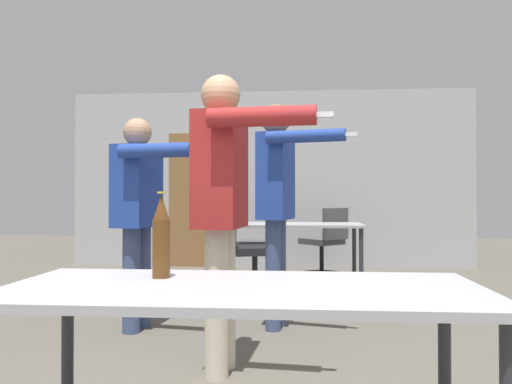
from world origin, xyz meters
name	(u,v)px	position (x,y,z in m)	size (l,w,h in m)	color
back_wall	(268,180)	(-0.03, 6.11, 1.33)	(6.10, 0.12, 2.68)	#B2B5B7
conference_table_near	(243,308)	(0.21, 0.24, 0.67)	(1.67, 0.72, 0.75)	#A8A8AD
conference_table_far	(284,229)	(0.26, 4.47, 0.68)	(1.85, 0.79, 0.75)	#A8A8AD
person_far_watching	(223,192)	(-0.04, 1.50, 1.09)	(0.81, 0.73, 1.80)	beige
person_right_polo	(278,190)	(0.25, 2.55, 1.12)	(0.77, 0.72, 1.82)	#3D4C75
person_left_plaid	(139,202)	(-0.86, 2.41, 1.02)	(0.76, 0.74, 1.70)	#3D4C75
office_chair_mid_tucked	(261,246)	(-0.07, 5.13, 0.42)	(0.60, 0.54, 0.91)	black
office_chair_side_rolled	(326,244)	(0.81, 5.35, 0.43)	(0.68, 0.69, 0.92)	black
office_chair_far_left	(248,254)	(-0.11, 3.79, 0.46)	(0.62, 0.57, 0.96)	black
beer_bottle	(161,237)	(-0.12, 0.38, 0.90)	(0.07, 0.07, 0.33)	#563314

